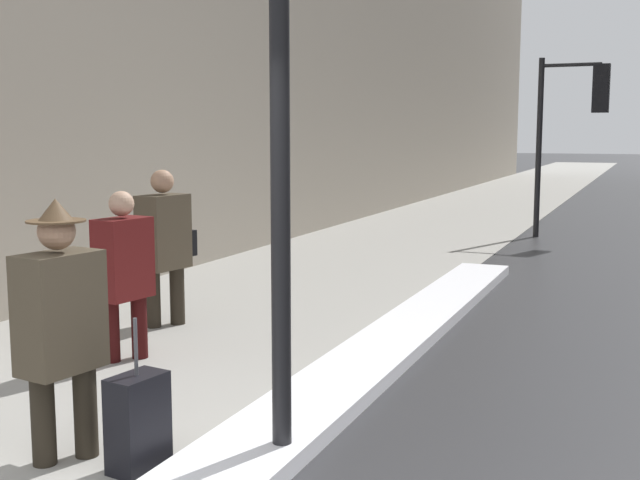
{
  "coord_description": "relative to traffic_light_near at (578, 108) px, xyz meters",
  "views": [
    {
      "loc": [
        2.44,
        -2.79,
        2.04
      ],
      "look_at": [
        -0.4,
        4.0,
        1.05
      ],
      "focal_mm": 45.0,
      "sensor_mm": 36.0,
      "label": 1
    }
  ],
  "objects": [
    {
      "name": "traffic_light_near",
      "position": [
        0.0,
        0.0,
        0.0
      ],
      "size": [
        1.31,
        0.32,
        3.46
      ],
      "rotation": [
        0.0,
        0.0,
        -0.03
      ],
      "color": "black",
      "rests_on": "ground"
    },
    {
      "name": "sidewalk_slab",
      "position": [
        -3.02,
        1.68,
        -2.49
      ],
      "size": [
        4.0,
        80.0,
        0.01
      ],
      "color": "#9E9B93",
      "rests_on": "ground"
    },
    {
      "name": "snow_bank_curb",
      "position": [
        -0.81,
        -9.09,
        -2.43
      ],
      "size": [
        0.68,
        9.23,
        0.12
      ],
      "color": "white",
      "rests_on": "ground"
    },
    {
      "name": "pedestrian_with_shoulder_bag",
      "position": [
        -3.28,
        -9.08,
        -1.58
      ],
      "size": [
        0.39,
        0.77,
        1.66
      ],
      "rotation": [
        0.0,
        0.0,
        -1.72
      ],
      "color": "#2A241B",
      "rests_on": "ground"
    },
    {
      "name": "pedestrian_trailing",
      "position": [
        -1.88,
        -12.32,
        -1.59
      ],
      "size": [
        0.37,
        0.54,
        1.65
      ],
      "rotation": [
        0.0,
        0.0,
        -1.72
      ],
      "color": "#2A241B",
      "rests_on": "ground"
    },
    {
      "name": "pedestrian_nearside",
      "position": [
        -2.88,
        -10.33,
        -1.64
      ],
      "size": [
        0.36,
        0.53,
        1.53
      ],
      "rotation": [
        0.0,
        0.0,
        -1.72
      ],
      "color": "#340C0C",
      "rests_on": "ground"
    },
    {
      "name": "rolling_suitcase",
      "position": [
        -1.37,
        -12.26,
        -2.19
      ],
      "size": [
        0.27,
        0.39,
        0.95
      ],
      "rotation": [
        0.0,
        0.0,
        -1.72
      ],
      "color": "black",
      "rests_on": "ground"
    }
  ]
}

